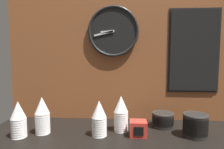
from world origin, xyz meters
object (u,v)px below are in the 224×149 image
Objects in this scene: bowl_stack_right at (163,119)px; cup_stack_far_left at (18,119)px; cup_stack_center at (99,118)px; cup_stack_left at (42,115)px; cup_stack_center_right at (121,113)px; napkin_dispenser at (138,128)px; menu_board at (194,51)px; bowl_stack_far_right at (195,125)px; wall_clock at (113,31)px.

cup_stack_far_left is at bearing -166.27° from bowl_stack_right.
cup_stack_left is at bearing 177.45° from cup_stack_center.
napkin_dispenser is at bearing -36.45° from cup_stack_center_right.
cup_stack_center is at bearing 5.79° from cup_stack_far_left.
cup_stack_center is 81.26cm from menu_board.
cup_stack_center_right is (59.26, 12.87, 0.68)cm from cup_stack_far_left.
bowl_stack_far_right is (43.44, -6.37, -4.10)cm from cup_stack_center_right.
cup_stack_left is at bearing 28.37° from cup_stack_far_left.
cup_stack_left is 73.21cm from wall_clock.
cup_stack_center_right reaches higher than cup_stack_far_left.
wall_clock reaches higher than napkin_dispenser.
cup_stack_left is 58.28cm from napkin_dispenser.
cup_stack_center is 23.76cm from napkin_dispenser.
bowl_stack_right is at bearing 11.24° from cup_stack_left.
cup_stack_far_left is at bearing -151.63° from cup_stack_left.
bowl_stack_far_right is at bearing -104.36° from menu_board.
napkin_dispenser is (-40.63, -30.25, -46.04)cm from menu_board.
cup_stack_center_right is 0.38× the size of menu_board.
cup_stack_center_right is at bearing 7.88° from cup_stack_left.
napkin_dispenser is at bearing 1.44° from cup_stack_center.
menu_board is (56.96, 0.88, -13.77)cm from wall_clock.
cup_stack_center is at bearing -154.14° from menu_board.
bowl_stack_right is at bearing 16.86° from cup_stack_center_right.
wall_clock is at bearing -179.11° from menu_board.
napkin_dispenser is (-17.36, -15.94, -0.64)cm from bowl_stack_right.
bowl_stack_far_right is 52.82cm from menu_board.
cup_stack_far_left is (-11.62, -6.27, -0.68)cm from cup_stack_left.
bowl_stack_right is at bearing 22.26° from cup_stack_center.
cup_stack_far_left is 122.47cm from menu_board.
cup_stack_left is at bearing -168.76° from bowl_stack_right.
cup_stack_center is 15.14cm from cup_stack_center_right.
cup_stack_center is 43.92cm from bowl_stack_right.
wall_clock reaches higher than cup_stack_center.
cup_stack_far_left is at bearing -176.38° from bowl_stack_far_right.
wall_clock is 68.61cm from napkin_dispenser.
bowl_stack_far_right is at bearing 3.62° from cup_stack_far_left.
napkin_dispenser is (10.25, -7.57, -6.65)cm from cup_stack_center_right.
bowl_stack_right is 0.24× the size of menu_board.
wall_clock is at bearing 158.26° from bowl_stack_right.
cup_stack_center_right reaches higher than cup_stack_center.
bowl_stack_right is at bearing 13.73° from cup_stack_far_left.
bowl_stack_right is at bearing 137.06° from bowl_stack_far_right.
bowl_stack_right is (40.35, 16.51, -5.33)cm from cup_stack_center.
wall_clock is 58.60cm from menu_board.
cup_stack_left is at bearing -163.45° from menu_board.
cup_stack_left is 91.18cm from bowl_stack_far_right.
wall_clock reaches higher than bowl_stack_far_right.
cup_stack_left reaches higher than cup_stack_center.
cup_stack_center is at bearing -157.74° from bowl_stack_right.
bowl_stack_far_right is (102.70, 6.50, -3.42)cm from cup_stack_far_left.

